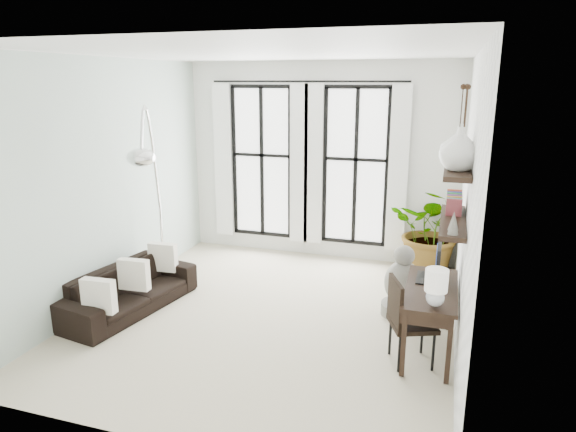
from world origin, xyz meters
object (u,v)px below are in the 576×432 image
at_px(plant, 433,231).
at_px(buddha, 402,286).
at_px(sofa, 129,290).
at_px(desk_chair, 405,316).
at_px(desk, 431,293).
at_px(arc_lamp, 149,153).

height_order(plant, buddha, plant).
relative_size(sofa, plant, 1.38).
distance_m(plant, desk_chair, 2.78).
height_order(desk, desk_chair, desk).
relative_size(sofa, desk_chair, 2.04).
bearing_deg(buddha, desk, -68.13).
bearing_deg(sofa, buddha, -64.89).
bearing_deg(buddha, plant, 79.69).
height_order(desk_chair, arc_lamp, arc_lamp).
xyz_separation_m(sofa, desk, (3.75, 0.02, 0.43)).
height_order(sofa, plant, plant).
xyz_separation_m(sofa, plant, (3.68, 2.52, 0.41)).
distance_m(sofa, buddha, 3.51).
xyz_separation_m(plant, buddha, (-0.29, -1.60, -0.30)).
height_order(sofa, desk, desk).
bearing_deg(plant, arc_lamp, -150.81).
relative_size(plant, buddha, 1.49).
xyz_separation_m(sofa, buddha, (3.39, 0.92, 0.11)).
bearing_deg(arc_lamp, desk_chair, -12.73).
height_order(desk, buddha, desk).
bearing_deg(sofa, desk_chair, -84.09).
distance_m(sofa, arc_lamp, 1.79).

